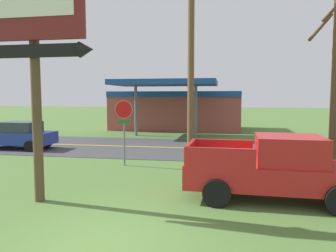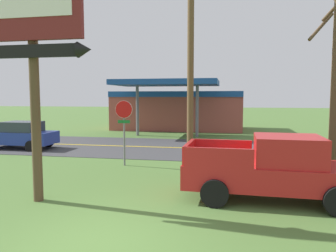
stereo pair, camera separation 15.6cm
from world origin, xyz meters
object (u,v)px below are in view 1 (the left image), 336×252
object	(u,v)px
gas_station	(176,109)
pickup_red_parked_on_lawn	(275,169)
car_blue_mid_lane	(19,135)
motel_sign	(34,36)
utility_pole	(191,41)
stop_sign	(124,121)

from	to	relation	value
gas_station	pickup_red_parked_on_lawn	world-z (taller)	gas_station
pickup_red_parked_on_lawn	car_blue_mid_lane	world-z (taller)	pickup_red_parked_on_lawn
motel_sign	utility_pole	size ratio (longest dim) A/B	0.69
car_blue_mid_lane	gas_station	bearing A→B (deg)	61.00
stop_sign	pickup_red_parked_on_lawn	distance (m)	7.22
utility_pole	car_blue_mid_lane	distance (m)	12.39
gas_station	pickup_red_parked_on_lawn	distance (m)	21.61
car_blue_mid_lane	pickup_red_parked_on_lawn	bearing A→B (deg)	-28.13
motel_sign	stop_sign	world-z (taller)	motel_sign
stop_sign	pickup_red_parked_on_lawn	xyz separation A→B (m)	(5.98, -3.89, -1.06)
stop_sign	gas_station	size ratio (longest dim) A/B	0.25
gas_station	motel_sign	bearing A→B (deg)	-91.70
stop_sign	gas_station	world-z (taller)	gas_station
stop_sign	gas_station	distance (m)	16.78
stop_sign	utility_pole	bearing A→B (deg)	-15.95
motel_sign	gas_station	world-z (taller)	motel_sign
gas_station	car_blue_mid_lane	bearing A→B (deg)	-119.00
motel_sign	car_blue_mid_lane	distance (m)	11.76
gas_station	car_blue_mid_lane	xyz separation A→B (m)	(-7.42, -13.39, -1.11)
stop_sign	car_blue_mid_lane	bearing A→B (deg)	156.07
motel_sign	gas_station	distance (m)	22.35
gas_station	pickup_red_parked_on_lawn	bearing A→B (deg)	-73.30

